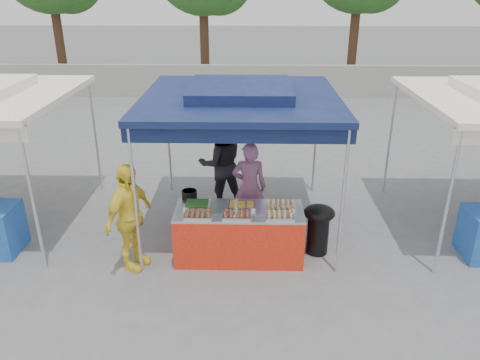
{
  "coord_description": "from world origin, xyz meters",
  "views": [
    {
      "loc": [
        0.15,
        -6.57,
        4.15
      ],
      "look_at": [
        0.0,
        0.6,
        1.05
      ],
      "focal_mm": 35.0,
      "sensor_mm": 36.0,
      "label": 1
    }
  ],
  "objects_px": {
    "customer_person": "(129,218)",
    "wok_burner": "(318,225)",
    "vendor_table": "(239,234)",
    "vendor_woman": "(249,187)",
    "cooking_pot": "(189,195)",
    "helper_man": "(221,164)"
  },
  "relations": [
    {
      "from": "vendor_woman",
      "to": "helper_man",
      "type": "bearing_deg",
      "value": -57.83
    },
    {
      "from": "vendor_table",
      "to": "cooking_pot",
      "type": "xyz_separation_m",
      "value": [
        -0.82,
        0.38,
        0.5
      ]
    },
    {
      "from": "cooking_pot",
      "to": "helper_man",
      "type": "height_order",
      "value": "helper_man"
    },
    {
      "from": "wok_burner",
      "to": "customer_person",
      "type": "distance_m",
      "value": 2.97
    },
    {
      "from": "cooking_pot",
      "to": "wok_burner",
      "type": "bearing_deg",
      "value": -5.85
    },
    {
      "from": "vendor_woman",
      "to": "helper_man",
      "type": "xyz_separation_m",
      "value": [
        -0.54,
        0.91,
        0.08
      ]
    },
    {
      "from": "vendor_table",
      "to": "cooking_pot",
      "type": "relative_size",
      "value": 8.13
    },
    {
      "from": "cooking_pot",
      "to": "wok_burner",
      "type": "distance_m",
      "value": 2.14
    },
    {
      "from": "helper_man",
      "to": "customer_person",
      "type": "xyz_separation_m",
      "value": [
        -1.25,
        -2.15,
        -0.04
      ]
    },
    {
      "from": "vendor_woman",
      "to": "customer_person",
      "type": "bearing_deg",
      "value": 36.05
    },
    {
      "from": "cooking_pot",
      "to": "customer_person",
      "type": "xyz_separation_m",
      "value": [
        -0.82,
        -0.69,
        -0.07
      ]
    },
    {
      "from": "cooking_pot",
      "to": "customer_person",
      "type": "bearing_deg",
      "value": -140.08
    },
    {
      "from": "vendor_table",
      "to": "vendor_woman",
      "type": "height_order",
      "value": "vendor_woman"
    },
    {
      "from": "vendor_table",
      "to": "vendor_woman",
      "type": "xyz_separation_m",
      "value": [
        0.16,
        0.93,
        0.39
      ]
    },
    {
      "from": "vendor_table",
      "to": "wok_burner",
      "type": "xyz_separation_m",
      "value": [
        1.27,
        0.17,
        0.07
      ]
    },
    {
      "from": "vendor_table",
      "to": "helper_man",
      "type": "relative_size",
      "value": 1.12
    },
    {
      "from": "helper_man",
      "to": "wok_burner",
      "type": "bearing_deg",
      "value": 119.4
    },
    {
      "from": "cooking_pot",
      "to": "vendor_woman",
      "type": "distance_m",
      "value": 1.12
    },
    {
      "from": "wok_burner",
      "to": "helper_man",
      "type": "bearing_deg",
      "value": 159.02
    },
    {
      "from": "customer_person",
      "to": "wok_burner",
      "type": "bearing_deg",
      "value": -55.96
    },
    {
      "from": "wok_burner",
      "to": "vendor_woman",
      "type": "distance_m",
      "value": 1.39
    },
    {
      "from": "vendor_table",
      "to": "customer_person",
      "type": "relative_size",
      "value": 1.17
    }
  ]
}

